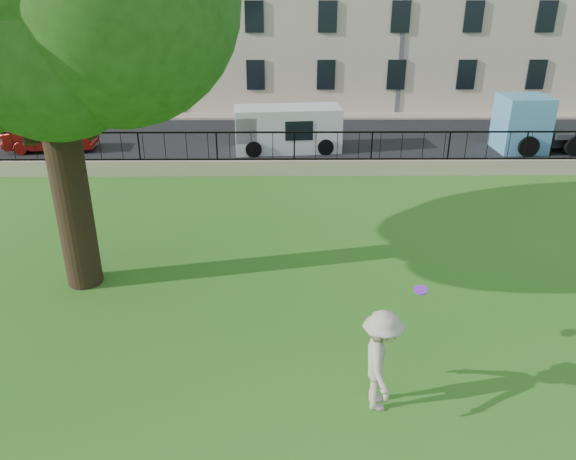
{
  "coord_description": "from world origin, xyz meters",
  "views": [
    {
      "loc": [
        -0.42,
        -9.09,
        7.14
      ],
      "look_at": [
        -0.31,
        3.5,
        1.44
      ],
      "focal_mm": 35.0,
      "sensor_mm": 36.0,
      "label": 1
    }
  ],
  "objects_px": {
    "red_sedan": "(51,137)",
    "white_van": "(288,129)",
    "blue_truck": "(563,123)",
    "man": "(381,361)",
    "frisbee": "(421,290)"
  },
  "relations": [
    {
      "from": "man",
      "to": "blue_truck",
      "type": "relative_size",
      "value": 0.34
    },
    {
      "from": "frisbee",
      "to": "blue_truck",
      "type": "relative_size",
      "value": 0.05
    },
    {
      "from": "frisbee",
      "to": "white_van",
      "type": "relative_size",
      "value": 0.06
    },
    {
      "from": "frisbee",
      "to": "man",
      "type": "bearing_deg",
      "value": -123.58
    },
    {
      "from": "red_sedan",
      "to": "blue_truck",
      "type": "distance_m",
      "value": 22.78
    },
    {
      "from": "man",
      "to": "white_van",
      "type": "relative_size",
      "value": 0.42
    },
    {
      "from": "man",
      "to": "blue_truck",
      "type": "height_order",
      "value": "blue_truck"
    },
    {
      "from": "red_sedan",
      "to": "man",
      "type": "bearing_deg",
      "value": -148.71
    },
    {
      "from": "man",
      "to": "red_sedan",
      "type": "xyz_separation_m",
      "value": [
        -12.05,
        16.47,
        -0.34
      ]
    },
    {
      "from": "red_sedan",
      "to": "white_van",
      "type": "height_order",
      "value": "white_van"
    },
    {
      "from": "man",
      "to": "blue_truck",
      "type": "distance_m",
      "value": 19.65
    },
    {
      "from": "frisbee",
      "to": "red_sedan",
      "type": "bearing_deg",
      "value": 131.0
    },
    {
      "from": "man",
      "to": "frisbee",
      "type": "height_order",
      "value": "man"
    },
    {
      "from": "man",
      "to": "red_sedan",
      "type": "relative_size",
      "value": 0.51
    },
    {
      "from": "man",
      "to": "frisbee",
      "type": "xyz_separation_m",
      "value": [
        0.98,
        1.48,
        0.56
      ]
    }
  ]
}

